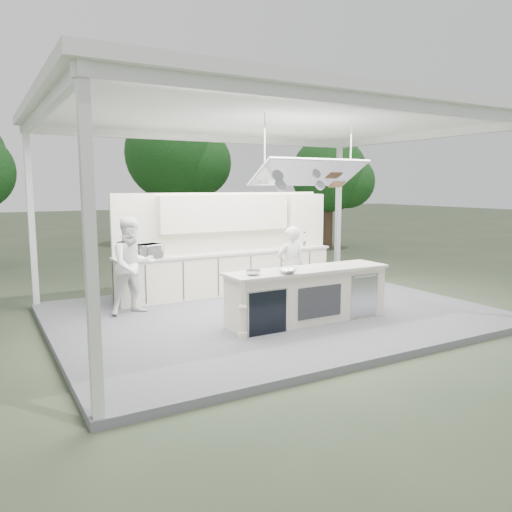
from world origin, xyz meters
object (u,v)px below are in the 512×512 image
demo_island (307,295)px  head_chef (291,267)px  back_counter (228,272)px  sous_chef (133,266)px

demo_island → head_chef: 1.18m
back_counter → sous_chef: bearing=-162.5°
head_chef → sous_chef: (-2.89, 0.99, 0.11)m
back_counter → head_chef: size_ratio=3.15×
head_chef → sous_chef: bearing=-13.4°
back_counter → head_chef: bearing=-73.0°
demo_island → head_chef: bearing=71.8°
demo_island → head_chef: size_ratio=1.93×
back_counter → sous_chef: (-2.36, -0.75, 0.44)m
back_counter → demo_island: bearing=-86.4°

